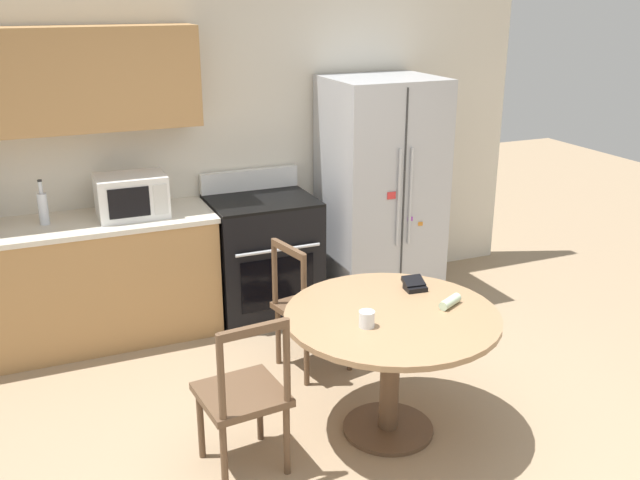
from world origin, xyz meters
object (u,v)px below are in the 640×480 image
refrigerator (380,191)px  dining_chair_left (244,396)px  dining_chair_far (310,308)px  candle_glass (367,320)px  counter_bottle (43,207)px  wallet (414,285)px  microwave (131,196)px  oven_range (263,255)px

refrigerator → dining_chair_left: 2.51m
dining_chair_far → candle_glass: (-0.07, -0.94, 0.34)m
counter_bottle → dining_chair_left: (0.79, -1.89, -0.58)m
dining_chair_left → wallet: size_ratio=6.49×
dining_chair_left → microwave: bearing=91.4°
oven_range → candle_glass: 1.94m
counter_bottle → dining_chair_far: (1.51, -1.04, -0.58)m
refrigerator → counter_bottle: (-2.51, 0.11, 0.13)m
microwave → candle_glass: size_ratio=5.48×
microwave → counter_bottle: size_ratio=1.53×
refrigerator → counter_bottle: 2.51m
dining_chair_far → wallet: bearing=22.8°
dining_chair_left → wallet: (1.13, 0.25, 0.33)m
refrigerator → microwave: bearing=178.1°
refrigerator → dining_chair_far: refrigerator is taller
oven_range → dining_chair_far: size_ratio=1.20×
oven_range → counter_bottle: (-1.53, 0.06, 0.55)m
microwave → candle_glass: (0.87, -1.93, -0.27)m
counter_bottle → microwave: bearing=-4.3°
dining_chair_far → candle_glass: bearing=-15.5°
microwave → dining_chair_far: bearing=-46.7°
microwave → dining_chair_far: size_ratio=0.52×
oven_range → candle_glass: bearing=-92.4°
refrigerator → microwave: (-1.93, 0.06, 0.16)m
refrigerator → dining_chair_far: size_ratio=1.97×
refrigerator → oven_range: refrigerator is taller
microwave → dining_chair_left: (0.21, -1.85, -0.61)m
dining_chair_far → wallet: (0.41, -0.61, 0.33)m
dining_chair_left → dining_chair_far: size_ratio=1.00×
microwave → dining_chair_left: bearing=-83.4°
counter_bottle → oven_range: bearing=-2.1°
oven_range → dining_chair_far: bearing=-90.8°
refrigerator → dining_chair_left: (-1.71, -1.78, -0.46)m
microwave → dining_chair_far: (0.93, -0.99, -0.61)m
counter_bottle → wallet: size_ratio=2.23×
oven_range → dining_chair_left: bearing=-111.8°
counter_bottle → dining_chair_left: counter_bottle is taller
counter_bottle → wallet: counter_bottle is taller
microwave → refrigerator: bearing=-1.9°
dining_chair_far → wallet: 0.81m
microwave → dining_chair_far: microwave is taller
wallet → dining_chair_far: bearing=124.3°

